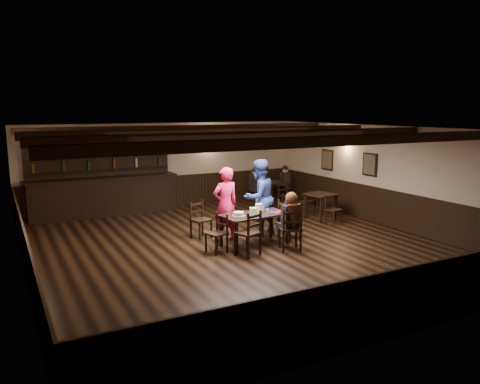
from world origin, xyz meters
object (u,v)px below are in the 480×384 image
man_blue (259,197)px  cake (239,214)px  chair_near_left (251,230)px  chair_near_right (291,226)px  woman_pink (225,204)px  dining_table (255,217)px  bar_counter (103,191)px

man_blue → cake: man_blue is taller
chair_near_left → man_blue: 1.80m
chair_near_right → woman_pink: size_ratio=0.55×
chair_near_right → man_blue: 1.59m
dining_table → cake: size_ratio=5.54×
dining_table → chair_near_right: bearing=-57.8°
chair_near_left → chair_near_right: (0.97, -0.11, -0.00)m
cake → bar_counter: (-2.01, 4.91, -0.07)m
chair_near_left → man_blue: man_blue is taller
chair_near_left → cake: size_ratio=3.42×
dining_table → chair_near_left: bearing=-125.4°
woman_pink → man_blue: man_blue is taller
chair_near_right → bar_counter: (-2.93, 5.67, 0.15)m
woman_pink → bar_counter: size_ratio=0.41×
woman_pink → cake: bearing=87.5°
man_blue → bar_counter: bearing=-68.2°
chair_near_left → woman_pink: (0.04, 1.32, 0.31)m
cake → bar_counter: size_ratio=0.07×
chair_near_left → bar_counter: bar_counter is taller
man_blue → cake: bearing=24.4°
dining_table → man_blue: (0.55, 0.76, 0.29)m
man_blue → dining_table: bearing=40.0°
dining_table → woman_pink: 0.81m
man_blue → bar_counter: (-2.99, 4.13, -0.23)m
woman_pink → bar_counter: bearing=-68.0°
bar_counter → dining_table: bearing=-63.5°
woman_pink → man_blue: 1.00m
dining_table → woman_pink: size_ratio=0.90×
dining_table → chair_near_left: 0.83m
woman_pink → man_blue: bearing=-176.7°
bar_counter → chair_near_left: bearing=-70.6°
dining_table → woman_pink: (-0.44, 0.65, 0.23)m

